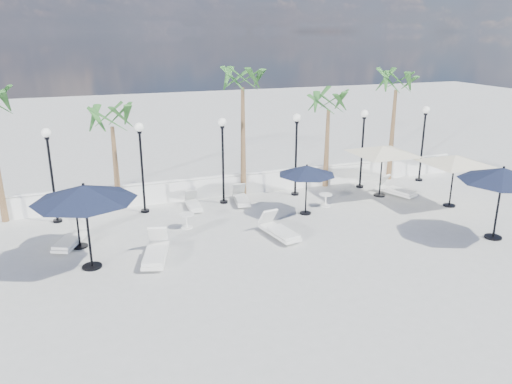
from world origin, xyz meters
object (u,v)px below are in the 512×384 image
object	(u,v)px
parasol_cream_sq_a	(383,146)
lounger_3	(156,252)
lounger_1	(71,239)
lounger_2	(194,204)
lounger_5	(279,230)
parasol_cream_small	(75,198)
parasol_navy_right	(503,175)
parasol_navy_left	(84,193)
parasol_navy_mid	(307,170)
lounger_6	(396,190)
lounger_4	(241,198)
parasol_cream_sq_b	(455,156)

from	to	relation	value
parasol_cream_sq_a	lounger_3	bearing A→B (deg)	-162.80
lounger_1	parasol_cream_sq_a	xyz separation A→B (m)	(13.64, 1.15, 2.14)
lounger_2	lounger_5	xyz separation A→B (m)	(2.32, -4.14, 0.05)
lounger_2	lounger_3	world-z (taller)	lounger_3
parasol_cream_small	parasol_cream_sq_a	bearing A→B (deg)	6.10
parasol_navy_right	parasol_cream_sq_a	xyz separation A→B (m)	(-1.20, 5.77, -0.06)
lounger_5	parasol_cream_small	size ratio (longest dim) A/B	0.99
lounger_1	lounger_2	world-z (taller)	lounger_1
parasol_cream_small	lounger_3	bearing A→B (deg)	-39.34
lounger_3	parasol_navy_left	distance (m)	3.07
lounger_5	parasol_navy_mid	world-z (taller)	parasol_navy_mid
lounger_6	parasol_cream_sq_a	xyz separation A→B (m)	(-0.81, 0.11, 2.14)
lounger_5	lounger_1	bearing A→B (deg)	155.86
lounger_5	parasol_cream_sq_a	world-z (taller)	parasol_cream_sq_a
lounger_2	lounger_5	distance (m)	4.75
lounger_6	parasol_cream_sq_a	distance (m)	2.28
lounger_3	lounger_5	world-z (taller)	lounger_3
lounger_1	lounger_5	distance (m)	7.57
lounger_4	lounger_5	size ratio (longest dim) A/B	0.87
parasol_navy_left	parasol_cream_sq_b	distance (m)	15.16
lounger_2	parasol_navy_right	distance (m)	12.24
lounger_5	parasol_navy_mid	size ratio (longest dim) A/B	0.89
lounger_2	lounger_3	size ratio (longest dim) A/B	0.73
lounger_4	lounger_5	world-z (taller)	lounger_5
parasol_navy_left	parasol_cream_sq_b	size ratio (longest dim) A/B	0.66
parasol_navy_left	lounger_5	bearing A→B (deg)	2.84
lounger_1	lounger_2	bearing A→B (deg)	49.65
lounger_6	parasol_cream_sq_b	world-z (taller)	parasol_cream_sq_b
lounger_1	parasol_navy_right	xyz separation A→B (m)	(14.84, -4.62, 2.20)
parasol_cream_sq_a	lounger_6	bearing A→B (deg)	-7.86
parasol_navy_right	lounger_1	bearing A→B (deg)	162.72
lounger_2	parasol_cream_small	xyz separation A→B (m)	(-4.74, -2.63, 1.63)
parasol_cream_sq_a	parasol_cream_small	size ratio (longest dim) A/B	2.44
lounger_4	parasol_cream_small	world-z (taller)	parasol_cream_small
parasol_navy_right	lounger_6	bearing A→B (deg)	93.98
lounger_4	parasol_navy_mid	bearing A→B (deg)	-37.39
lounger_4	parasol_navy_right	xyz separation A→B (m)	(7.62, -6.97, 2.22)
lounger_5	parasol_navy_left	xyz separation A→B (m)	(-6.73, -0.33, 2.29)
parasol_cream_sq_a	lounger_2	bearing A→B (deg)	172.05
lounger_3	parasol_navy_right	xyz separation A→B (m)	(12.16, -2.37, 2.17)
lounger_1	parasol_cream_small	size ratio (longest dim) A/B	0.94
lounger_3	lounger_5	distance (m)	4.69
lounger_6	parasol_cream_sq_a	world-z (taller)	parasol_cream_sq_a
lounger_3	parasol_navy_right	bearing A→B (deg)	4.45
parasol_cream_sq_b	lounger_4	bearing A→B (deg)	157.76
lounger_1	parasol_navy_right	bearing A→B (deg)	7.30
parasol_navy_left	lounger_3	bearing A→B (deg)	-3.36
lounger_3	parasol_navy_right	distance (m)	12.57
parasol_navy_mid	parasol_cream_small	bearing A→B (deg)	-177.44
lounger_3	parasol_navy_mid	distance (m)	7.26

